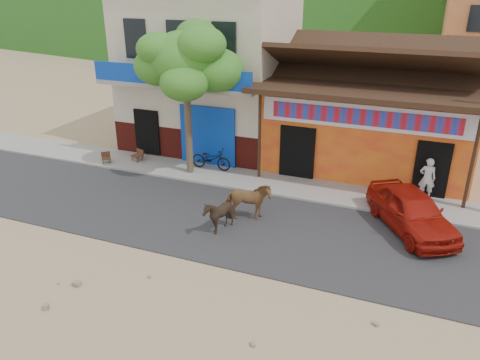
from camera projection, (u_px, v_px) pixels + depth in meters
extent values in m
plane|color=#9E825B|center=(243.00, 273.00, 12.94)|extent=(120.00, 120.00, 0.00)
cube|color=#28282B|center=(271.00, 231.00, 15.06)|extent=(60.00, 5.00, 0.04)
cube|color=gray|center=(299.00, 188.00, 18.03)|extent=(60.00, 2.00, 0.12)
cube|color=orange|center=(371.00, 123.00, 20.08)|extent=(8.00, 6.00, 3.60)
cube|color=beige|center=(211.00, 71.00, 21.95)|extent=(7.00, 6.00, 7.00)
imported|color=olive|center=(247.00, 202.00, 15.49)|extent=(1.71, 1.23, 1.31)
imported|color=black|center=(218.00, 215.00, 14.77)|extent=(1.38, 1.34, 1.16)
imported|color=#A0150B|center=(412.00, 211.00, 14.87)|extent=(3.41, 4.12, 1.33)
imported|color=black|center=(211.00, 159.00, 19.50)|extent=(1.75, 0.61, 0.92)
imported|color=silver|center=(427.00, 178.00, 16.77)|extent=(0.58, 0.40, 1.56)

